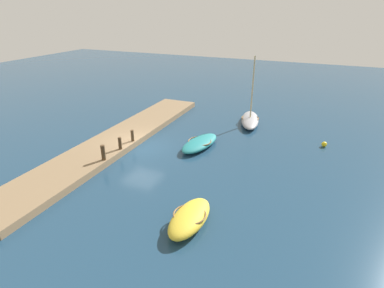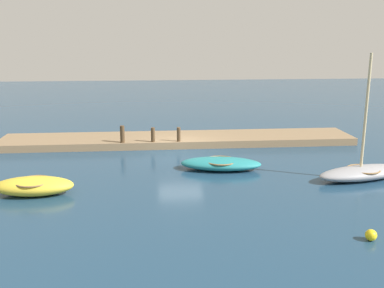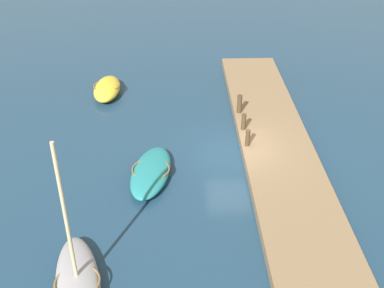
{
  "view_description": "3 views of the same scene",
  "coord_description": "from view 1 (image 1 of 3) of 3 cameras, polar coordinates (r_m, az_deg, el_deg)",
  "views": [
    {
      "loc": [
        16.83,
        11.21,
        9.07
      ],
      "look_at": [
        0.68,
        4.23,
        1.28
      ],
      "focal_mm": 29.17,
      "sensor_mm": 36.0,
      "label": 1
    },
    {
      "loc": [
        1.5,
        24.09,
        6.24
      ],
      "look_at": [
        -0.3,
        4.03,
        1.36
      ],
      "focal_mm": 41.43,
      "sensor_mm": 36.0,
      "label": 2
    },
    {
      "loc": [
        -18.36,
        2.6,
        12.19
      ],
      "look_at": [
        -0.54,
        1.99,
        0.92
      ],
      "focal_mm": 44.75,
      "sensor_mm": 36.0,
      "label": 3
    }
  ],
  "objects": [
    {
      "name": "mooring_post_mid_west",
      "position": [
        21.0,
        -13.03,
        0.13
      ],
      "size": [
        0.22,
        0.22,
        0.82
      ],
      "primitive_type": "cylinder",
      "color": "#47331E",
      "rests_on": "dock_platform"
    },
    {
      "name": "dock_platform",
      "position": [
        23.14,
        -13.52,
        0.67
      ],
      "size": [
        21.0,
        3.28,
        0.42
      ],
      "primitive_type": "cube",
      "color": "#846B4C",
      "rests_on": "ground_plane"
    },
    {
      "name": "mooring_post_west",
      "position": [
        22.09,
        -10.84,
        1.53
      ],
      "size": [
        0.21,
        0.21,
        0.81
      ],
      "primitive_type": "cylinder",
      "color": "#47331E",
      "rests_on": "dock_platform"
    },
    {
      "name": "ground_plane",
      "position": [
        22.17,
        -9.38,
        -0.61
      ],
      "size": [
        84.0,
        84.0,
        0.0
      ],
      "primitive_type": "plane",
      "color": "navy"
    },
    {
      "name": "rowboat_grey",
      "position": [
        26.72,
        10.56,
        4.45
      ],
      "size": [
        4.68,
        2.37,
        5.6
      ],
      "rotation": [
        0.0,
        0.0,
        0.23
      ],
      "color": "#939399",
      "rests_on": "ground_plane"
    },
    {
      "name": "rowboat_teal",
      "position": [
        21.82,
        1.43,
        0.18
      ],
      "size": [
        4.07,
        2.17,
        0.59
      ],
      "rotation": [
        0.0,
        0.0,
        -0.16
      ],
      "color": "teal",
      "rests_on": "ground_plane"
    },
    {
      "name": "marker_buoy",
      "position": [
        23.81,
        23.02,
        -0.03
      ],
      "size": [
        0.37,
        0.37,
        0.37
      ],
      "primitive_type": "sphere",
      "color": "yellow",
      "rests_on": "ground_plane"
    },
    {
      "name": "mooring_post_mid_east",
      "position": [
        19.75,
        -15.93,
        -1.53
      ],
      "size": [
        0.25,
        0.25,
        0.96
      ],
      "primitive_type": "cylinder",
      "color": "#47331E",
      "rests_on": "dock_platform"
    },
    {
      "name": "rowboat_yellow",
      "position": [
        14.37,
        -0.43,
        -13.34
      ],
      "size": [
        3.23,
        1.54,
        0.74
      ],
      "rotation": [
        0.0,
        0.0,
        -0.02
      ],
      "color": "gold",
      "rests_on": "ground_plane"
    }
  ]
}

